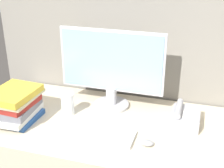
{
  "coord_description": "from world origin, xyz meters",
  "views": [
    {
      "loc": [
        0.4,
        -1.06,
        1.65
      ],
      "look_at": [
        -0.05,
        0.41,
        0.95
      ],
      "focal_mm": 50.0,
      "sensor_mm": 36.0,
      "label": 1
    }
  ],
  "objects_px": {
    "monitor": "(111,70)",
    "desk_telephone": "(185,117)",
    "book_stack": "(15,105)",
    "mouse": "(147,143)",
    "keyboard": "(99,134)",
    "coffee_cup": "(68,104)"
  },
  "relations": [
    {
      "from": "monitor",
      "to": "desk_telephone",
      "type": "xyz_separation_m",
      "value": [
        0.45,
        -0.08,
        -0.2
      ]
    },
    {
      "from": "book_stack",
      "to": "monitor",
      "type": "bearing_deg",
      "value": 33.73
    },
    {
      "from": "monitor",
      "to": "mouse",
      "type": "xyz_separation_m",
      "value": [
        0.29,
        -0.34,
        -0.23
      ]
    },
    {
      "from": "desk_telephone",
      "to": "keyboard",
      "type": "bearing_deg",
      "value": -149.1
    },
    {
      "from": "mouse",
      "to": "coffee_cup",
      "type": "relative_size",
      "value": 0.5
    },
    {
      "from": "mouse",
      "to": "book_stack",
      "type": "relative_size",
      "value": 0.22
    },
    {
      "from": "coffee_cup",
      "to": "book_stack",
      "type": "distance_m",
      "value": 0.3
    },
    {
      "from": "keyboard",
      "to": "book_stack",
      "type": "xyz_separation_m",
      "value": [
        -0.5,
        0.02,
        0.09
      ]
    },
    {
      "from": "keyboard",
      "to": "desk_telephone",
      "type": "xyz_separation_m",
      "value": [
        0.42,
        0.25,
        0.03
      ]
    },
    {
      "from": "mouse",
      "to": "keyboard",
      "type": "bearing_deg",
      "value": 177.75
    },
    {
      "from": "keyboard",
      "to": "book_stack",
      "type": "distance_m",
      "value": 0.51
    },
    {
      "from": "mouse",
      "to": "desk_telephone",
      "type": "bearing_deg",
      "value": 58.37
    },
    {
      "from": "mouse",
      "to": "book_stack",
      "type": "bearing_deg",
      "value": 177.91
    },
    {
      "from": "monitor",
      "to": "mouse",
      "type": "bearing_deg",
      "value": -49.65
    },
    {
      "from": "monitor",
      "to": "desk_telephone",
      "type": "height_order",
      "value": "monitor"
    },
    {
      "from": "book_stack",
      "to": "desk_telephone",
      "type": "bearing_deg",
      "value": 14.14
    },
    {
      "from": "monitor",
      "to": "coffee_cup",
      "type": "height_order",
      "value": "monitor"
    },
    {
      "from": "keyboard",
      "to": "book_stack",
      "type": "height_order",
      "value": "book_stack"
    },
    {
      "from": "monitor",
      "to": "keyboard",
      "type": "relative_size",
      "value": 1.69
    },
    {
      "from": "monitor",
      "to": "coffee_cup",
      "type": "distance_m",
      "value": 0.32
    },
    {
      "from": "coffee_cup",
      "to": "desk_telephone",
      "type": "xyz_separation_m",
      "value": [
        0.66,
        0.09,
        -0.02
      ]
    },
    {
      "from": "coffee_cup",
      "to": "desk_telephone",
      "type": "bearing_deg",
      "value": 7.33
    }
  ]
}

